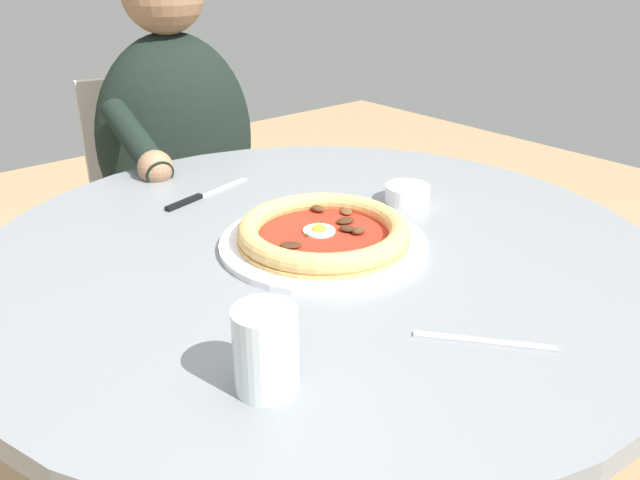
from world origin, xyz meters
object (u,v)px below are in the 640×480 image
at_px(steak_knife, 196,198).
at_px(diner_person, 183,214).
at_px(fork_utensil, 484,341).
at_px(cafe_chair_diner, 169,198).
at_px(pizza_on_plate, 321,236).
at_px(water_glass, 266,354).
at_px(dining_table, 319,320).
at_px(ramekin_capers, 407,193).

xyz_separation_m(steak_knife, diner_person, (0.43, -0.19, -0.22)).
bearing_deg(fork_utensil, steak_knife, 1.69).
bearing_deg(cafe_chair_diner, fork_utensil, 170.07).
bearing_deg(pizza_on_plate, water_glass, 129.99).
height_order(dining_table, steak_knife, steak_knife).
bearing_deg(steak_knife, ramekin_capers, -132.09).
bearing_deg(steak_knife, diner_person, -24.43).
distance_m(pizza_on_plate, fork_utensil, 0.32).
xyz_separation_m(pizza_on_plate, ramekin_capers, (0.04, -0.24, -0.00)).
height_order(water_glass, diner_person, diner_person).
bearing_deg(water_glass, pizza_on_plate, -50.01).
bearing_deg(dining_table, fork_utensil, 175.12).
xyz_separation_m(dining_table, diner_person, (0.71, -0.15, -0.08)).
bearing_deg(cafe_chair_diner, steak_knife, 158.24).
relative_size(dining_table, fork_utensil, 7.80).
height_order(diner_person, cafe_chair_diner, diner_person).
height_order(water_glass, ramekin_capers, water_glass).
height_order(dining_table, ramekin_capers, ramekin_capers).
relative_size(water_glass, cafe_chair_diner, 0.11).
distance_m(water_glass, diner_person, 1.06).
relative_size(dining_table, water_glass, 11.23).
distance_m(diner_person, cafe_chair_diner, 0.14).
height_order(pizza_on_plate, diner_person, diner_person).
xyz_separation_m(pizza_on_plate, fork_utensil, (-0.32, 0.02, -0.02)).
distance_m(pizza_on_plate, diner_person, 0.78).
distance_m(fork_utensil, diner_person, 1.08).
height_order(steak_knife, ramekin_capers, ramekin_capers).
distance_m(dining_table, cafe_chair_diner, 0.87).
height_order(steak_knife, diner_person, diner_person).
bearing_deg(ramekin_capers, water_glass, 117.84).
xyz_separation_m(pizza_on_plate, diner_person, (0.72, -0.15, -0.23)).
relative_size(pizza_on_plate, fork_utensil, 2.36).
relative_size(water_glass, diner_person, 0.08).
distance_m(dining_table, pizza_on_plate, 0.16).
bearing_deg(cafe_chair_diner, ramekin_capers, -176.06).
distance_m(steak_knife, fork_utensil, 0.61).
xyz_separation_m(pizza_on_plate, water_glass, (-0.22, 0.26, 0.02)).
bearing_deg(cafe_chair_diner, dining_table, 168.15).
bearing_deg(dining_table, water_glass, 130.81).
bearing_deg(steak_knife, water_glass, 156.80).
height_order(ramekin_capers, diner_person, diner_person).
relative_size(pizza_on_plate, ramekin_capers, 4.00).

